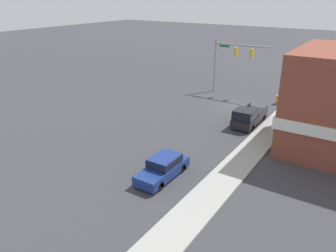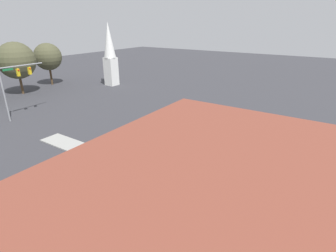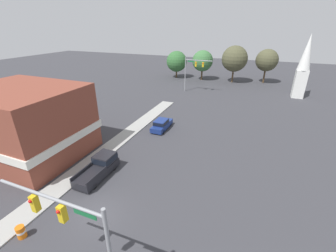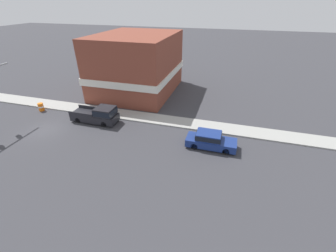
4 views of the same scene
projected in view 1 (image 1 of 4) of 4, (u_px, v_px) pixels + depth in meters
The scene contains 6 objects.
ground_plane at pixel (235, 107), 38.43m from camera, with size 200.00×200.00×0.00m, color #38383D.
sidewalk_curb at pixel (284, 116), 35.51m from camera, with size 2.40×60.00×0.14m.
near_signal_assembly at pixel (231, 56), 41.79m from camera, with size 7.36×0.49×6.93m.
car_lead at pixel (163, 167), 23.56m from camera, with size 1.81×4.74×1.57m.
pickup_truck_parked at pixel (248, 117), 32.76m from camera, with size 2.00×5.39×1.94m.
construction_barrel at pixel (278, 100), 39.38m from camera, with size 0.65×0.65×1.02m.
Camera 1 is at (-13.45, 34.77, 12.40)m, focal length 35.00 mm.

